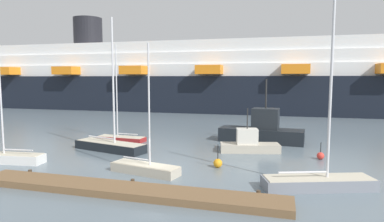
% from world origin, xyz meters
% --- Properties ---
extents(ground_plane, '(600.00, 600.00, 0.00)m').
position_xyz_m(ground_plane, '(0.00, 0.00, 0.00)').
color(ground_plane, slate).
extents(dock_pier, '(19.10, 2.34, 0.51)m').
position_xyz_m(dock_pier, '(0.00, -4.61, 0.21)').
color(dock_pier, brown).
rests_on(dock_pier, ground_plane).
extents(sailboat_0, '(5.38, 1.83, 10.17)m').
position_xyz_m(sailboat_0, '(-7.79, 9.84, 0.44)').
color(sailboat_0, maroon).
rests_on(sailboat_0, ground_plane).
extents(sailboat_1, '(7.50, 3.58, 12.08)m').
position_xyz_m(sailboat_1, '(-6.52, 5.30, 0.59)').
color(sailboat_1, black).
rests_on(sailboat_1, ground_plane).
extents(sailboat_2, '(5.77, 1.90, 9.78)m').
position_xyz_m(sailboat_2, '(-12.06, -0.74, 0.52)').
color(sailboat_2, white).
rests_on(sailboat_2, ground_plane).
extents(sailboat_3, '(6.91, 3.82, 11.51)m').
position_xyz_m(sailboat_3, '(11.03, -0.69, 0.55)').
color(sailboat_3, gray).
rests_on(sailboat_3, ground_plane).
extents(sailboat_4, '(5.30, 2.46, 9.07)m').
position_xyz_m(sailboat_4, '(-0.44, -0.54, 0.45)').
color(sailboat_4, '#BCB29E').
rests_on(sailboat_4, ground_plane).
extents(fishing_boat_0, '(5.57, 2.90, 3.99)m').
position_xyz_m(fishing_boat_0, '(5.94, 8.27, 0.73)').
color(fishing_boat_0, '#BCB29E').
rests_on(fishing_boat_0, ground_plane).
extents(fishing_boat_1, '(8.84, 3.32, 6.60)m').
position_xyz_m(fishing_boat_1, '(6.80, 13.20, 1.19)').
color(fishing_boat_1, black).
rests_on(fishing_boat_1, ground_plane).
extents(channel_buoy_1, '(0.60, 0.60, 1.44)m').
position_xyz_m(channel_buoy_1, '(11.94, 7.04, 0.31)').
color(channel_buoy_1, red).
rests_on(channel_buoy_1, ground_plane).
extents(channel_buoy_2, '(0.68, 0.68, 1.74)m').
position_xyz_m(channel_buoy_2, '(4.22, 2.32, 0.35)').
color(channel_buoy_2, orange).
rests_on(channel_buoy_2, ground_plane).
extents(cruise_ship, '(128.38, 21.53, 20.38)m').
position_xyz_m(cruise_ship, '(-12.08, 46.43, 6.44)').
color(cruise_ship, black).
rests_on(cruise_ship, ground_plane).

